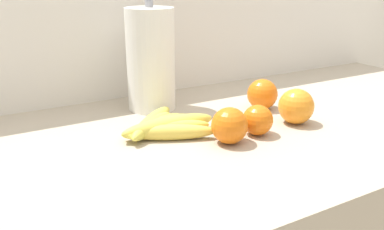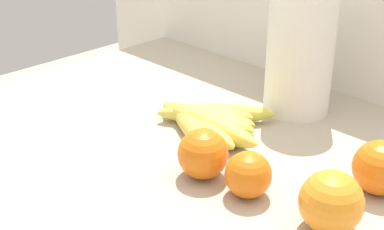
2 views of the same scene
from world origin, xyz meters
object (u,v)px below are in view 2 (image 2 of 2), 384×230
at_px(orange_right, 203,154).
at_px(paper_towel_roll, 301,44).
at_px(banana_bunch, 206,120).
at_px(orange_front, 331,202).
at_px(orange_center, 248,175).
at_px(orange_far_right, 380,167).

height_order(orange_right, paper_towel_roll, paper_towel_roll).
relative_size(orange_right, paper_towel_roll, 0.27).
height_order(banana_bunch, paper_towel_roll, paper_towel_roll).
bearing_deg(orange_front, paper_towel_roll, 131.70).
bearing_deg(banana_bunch, orange_center, -29.97).
xyz_separation_m(banana_bunch, orange_front, (0.30, -0.09, 0.02)).
bearing_deg(orange_center, orange_right, -174.20).
relative_size(orange_far_right, paper_towel_roll, 0.27).
distance_m(orange_right, orange_far_right, 0.25).
xyz_separation_m(orange_front, orange_far_right, (0.00, 0.12, -0.00)).
bearing_deg(banana_bunch, paper_towel_roll, 71.52).
bearing_deg(orange_front, orange_right, -174.00).
bearing_deg(paper_towel_roll, orange_far_right, -31.09).
height_order(orange_center, paper_towel_roll, paper_towel_roll).
bearing_deg(orange_center, paper_towel_roll, 112.71).
xyz_separation_m(orange_right, orange_far_right, (0.20, 0.15, 0.00)).
distance_m(orange_far_right, paper_towel_roll, 0.30).
distance_m(banana_bunch, orange_front, 0.32).
xyz_separation_m(banana_bunch, orange_center, (0.18, -0.10, 0.01)).
height_order(orange_front, paper_towel_roll, paper_towel_roll).
relative_size(orange_right, orange_far_right, 0.97).
bearing_deg(orange_far_right, orange_right, -144.41).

